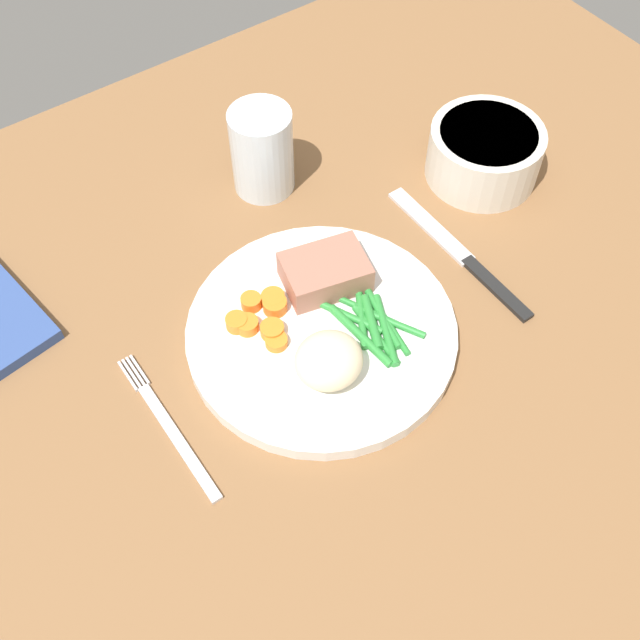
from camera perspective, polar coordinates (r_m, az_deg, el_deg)
dining_table at (r=72.07cm, az=-0.44°, el=-2.09°), size 120.00×90.00×2.00cm
dinner_plate at (r=70.95cm, az=-0.00°, el=-0.83°), size 25.07×25.07×1.60cm
meat_portion at (r=72.18cm, az=0.39°, el=3.59°), size 8.90×7.26×2.97cm
mashed_potatoes at (r=65.85cm, az=0.66°, el=-3.04°), size 6.09×5.77×4.08cm
carrot_slices at (r=70.42cm, az=-4.33°, el=0.30°), size 6.29×6.93×1.27cm
green_beans at (r=70.18cm, az=3.92°, el=-0.27°), size 6.48×10.13×0.89cm
fork at (r=67.86cm, az=-11.22°, el=-7.79°), size 1.44×16.60×0.40cm
knife at (r=78.59cm, az=10.48°, el=4.80°), size 1.70×20.50×0.64cm
water_glass at (r=81.75cm, az=-4.31°, el=12.09°), size 6.55×6.55×9.51cm
salad_bowl at (r=85.02cm, az=12.20°, el=12.24°), size 12.08×12.08×5.89cm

